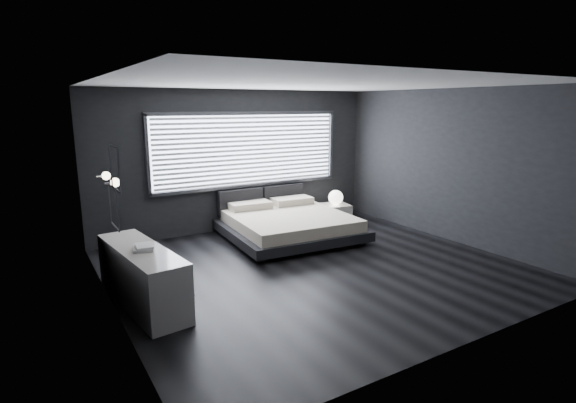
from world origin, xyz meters
TOP-DOWN VIEW (x-y plane):
  - room at (0.00, 0.00)m, footprint 6.04×6.00m
  - window at (0.20, 2.70)m, footprint 4.14×0.09m
  - headboard at (0.45, 2.64)m, footprint 1.96×0.16m
  - sconce_near at (-2.88, 0.05)m, footprint 0.18×0.11m
  - sconce_far at (-2.88, 0.65)m, footprint 0.18×0.11m
  - wall_art_upper at (-2.98, -0.55)m, footprint 0.01×0.48m
  - wall_art_lower at (-2.98, -0.30)m, footprint 0.01×0.48m
  - bed at (0.45, 1.57)m, footprint 2.48×2.38m
  - nightstand at (1.96, 2.15)m, footprint 0.73×0.64m
  - orb_lamp at (1.98, 2.12)m, footprint 0.32×0.32m
  - dresser at (-2.65, 0.04)m, footprint 0.75×1.92m
  - book_stack at (-2.62, -0.04)m, footprint 0.30×0.35m

SIDE VIEW (x-z plane):
  - nightstand at x=1.96m, z-range 0.00..0.38m
  - bed at x=0.45m, z-range -0.02..0.58m
  - dresser at x=-2.65m, z-range 0.00..0.75m
  - orb_lamp at x=1.98m, z-range 0.38..0.69m
  - headboard at x=0.45m, z-range 0.31..0.83m
  - book_stack at x=-2.62m, z-range 0.75..0.81m
  - wall_art_lower at x=-2.98m, z-range 1.14..1.62m
  - room at x=0.00m, z-range 0.00..2.80m
  - sconce_near at x=-2.88m, z-range 1.55..1.66m
  - sconce_far at x=-2.88m, z-range 1.55..1.66m
  - window at x=0.20m, z-range 0.85..2.37m
  - wall_art_upper at x=-2.98m, z-range 1.61..2.09m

